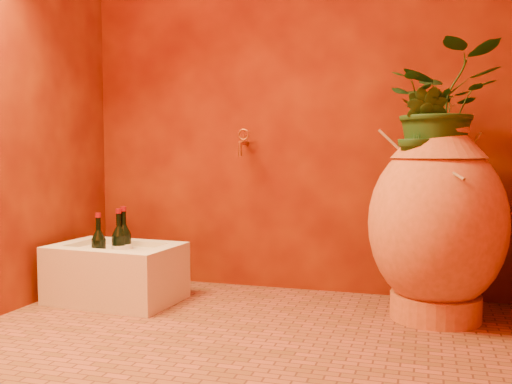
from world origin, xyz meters
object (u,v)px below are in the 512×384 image
(amphora, at_px, (437,223))
(wall_tap, at_px, (243,141))
(stone_basin, at_px, (116,274))
(wine_bottle_a, at_px, (119,248))
(wine_bottle_b, at_px, (99,252))
(wine_bottle_c, at_px, (124,247))

(amphora, distance_m, wall_tap, 1.19)
(amphora, xyz_separation_m, wall_tap, (-1.08, 0.31, 0.40))
(stone_basin, distance_m, wall_tap, 1.03)
(amphora, relative_size, wine_bottle_a, 2.83)
(wine_bottle_a, bearing_deg, wine_bottle_b, -118.60)
(wine_bottle_a, distance_m, wall_tap, 0.92)
(stone_basin, bearing_deg, wine_bottle_b, -116.09)
(wine_bottle_a, bearing_deg, stone_basin, -132.98)
(wine_bottle_a, height_order, wine_bottle_b, wine_bottle_a)
(stone_basin, relative_size, wine_bottle_c, 2.03)
(wine_bottle_c, bearing_deg, amphora, 4.06)
(stone_basin, xyz_separation_m, wine_bottle_a, (0.01, 0.01, 0.14))
(wall_tap, bearing_deg, wine_bottle_c, -141.85)
(stone_basin, distance_m, wine_bottle_c, 0.15)
(amphora, distance_m, wine_bottle_a, 1.65)
(wine_bottle_a, bearing_deg, wall_tap, 39.31)
(wine_bottle_b, height_order, wine_bottle_c, wine_bottle_c)
(stone_basin, bearing_deg, wine_bottle_a, 47.02)
(stone_basin, bearing_deg, wine_bottle_c, 58.82)
(amphora, height_order, wine_bottle_a, amphora)
(wine_bottle_b, relative_size, wine_bottle_c, 0.93)
(wall_tap, bearing_deg, stone_basin, -140.50)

